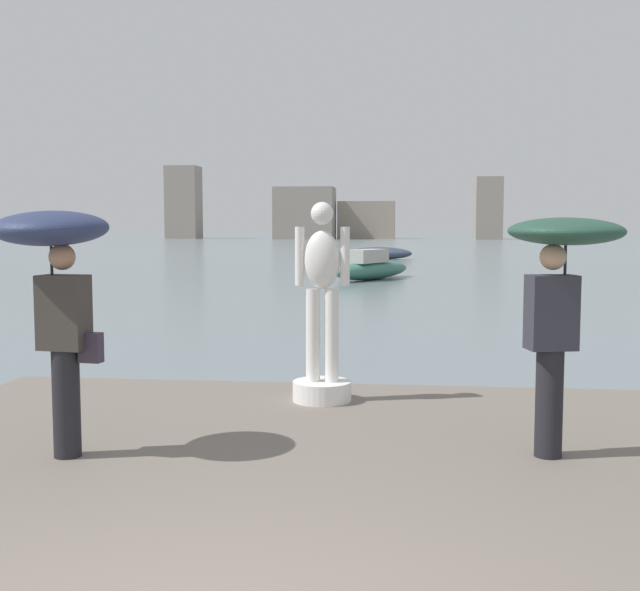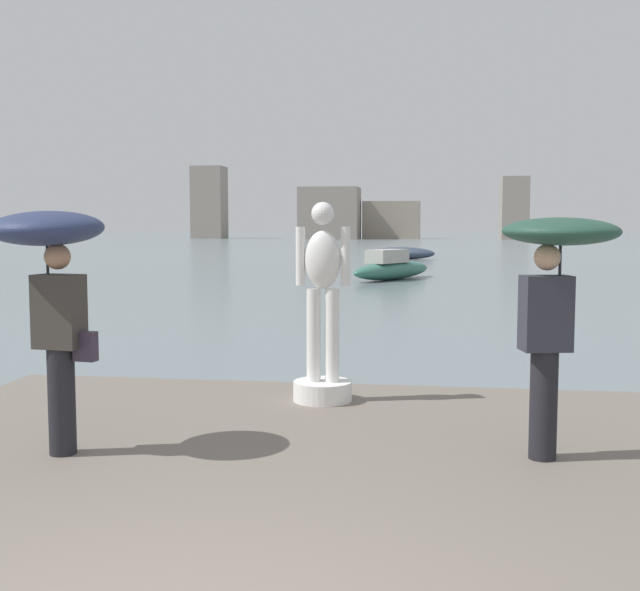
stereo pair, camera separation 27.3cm
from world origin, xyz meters
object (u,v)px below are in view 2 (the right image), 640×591
at_px(boat_mid, 403,253).
at_px(boat_near, 392,268).
at_px(statue_white_figure, 323,324).
at_px(onlooker_right, 555,273).
at_px(onlooker_left, 51,265).

bearing_deg(boat_mid, boat_near, -89.16).
bearing_deg(boat_mid, statue_white_figure, -88.90).
height_order(statue_white_figure, onlooker_right, statue_white_figure).
bearing_deg(statue_white_figure, onlooker_left, -130.89).
height_order(onlooker_left, boat_mid, onlooker_left).
distance_m(statue_white_figure, onlooker_right, 2.85).
bearing_deg(statue_white_figure, boat_mid, 91.10).
height_order(onlooker_right, boat_mid, onlooker_right).
xyz_separation_m(onlooker_left, boat_near, (1.36, 26.73, -1.47)).
bearing_deg(onlooker_right, boat_near, 95.80).
height_order(statue_white_figure, boat_near, statue_white_figure).
distance_m(statue_white_figure, onlooker_left, 3.02).
xyz_separation_m(statue_white_figure, onlooker_right, (2.11, -1.79, 0.67)).
bearing_deg(statue_white_figure, boat_near, 91.31).
height_order(statue_white_figure, onlooker_left, statue_white_figure).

